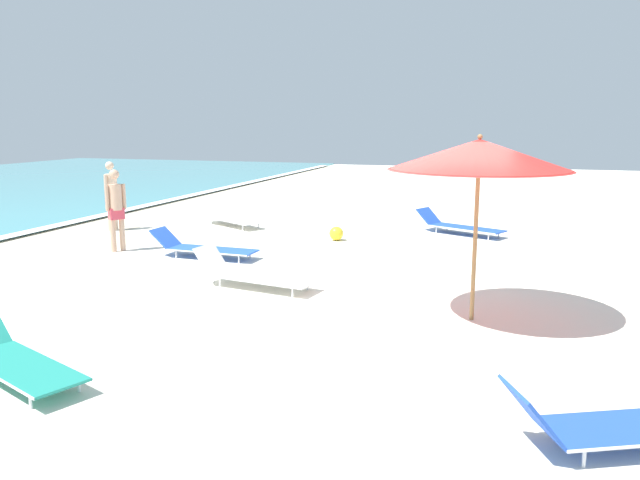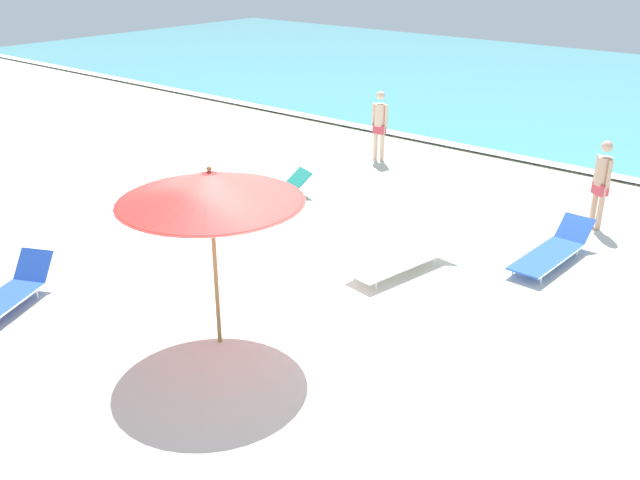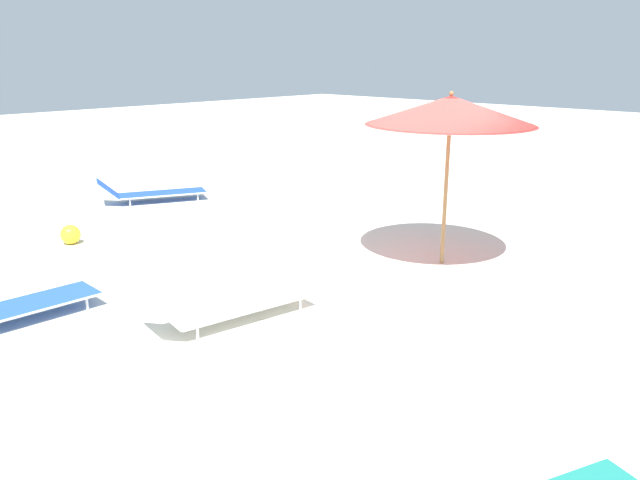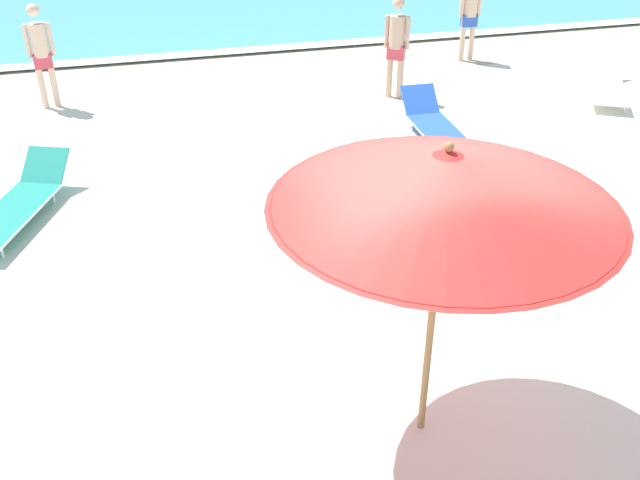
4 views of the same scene
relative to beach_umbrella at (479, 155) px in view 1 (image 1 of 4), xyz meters
name	(u,v)px [view 1 (image 1 of 4)]	position (x,y,z in m)	size (l,w,h in m)	color
ground_plane	(419,315)	(0.25, 0.78, -2.40)	(60.00, 60.00, 0.16)	silver
beach_umbrella	(479,155)	(0.00, 0.00, 0.00)	(2.48, 2.48, 2.60)	#9E7547
sun_lounger_under_umbrella	(252,274)	(0.67, 3.68, -2.10)	(0.95, 2.23, 0.63)	white
sun_lounger_beside_umbrella	(203,247)	(2.51, 5.60, -2.11)	(0.69, 2.27, 0.55)	blue
sun_lounger_near_water_left	(13,359)	(-3.61, 4.64, -2.11)	(1.37, 2.24, 0.54)	#1E8475
sun_lounger_near_water_right	(229,217)	(6.31, 6.84, -2.10)	(1.59, 2.20, 0.63)	white
sun_lounger_mid_beach_solo	(459,226)	(6.88, 0.83, -2.11)	(1.50, 2.30, 0.56)	blue
sun_lounger_mid_beach_pair_a	(613,424)	(-3.25, -1.42, -2.10)	(1.40, 2.04, 0.61)	blue
beachgoer_shoreline_child	(116,205)	(2.52, 7.65, -1.32)	(0.39, 0.32, 1.76)	tan
beachgoer_strolling_adult	(111,192)	(4.70, 9.36, -1.32)	(0.45, 0.27, 1.76)	beige
beach_ball	(336,234)	(5.12, 3.50, -2.15)	(0.33, 0.33, 0.33)	yellow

